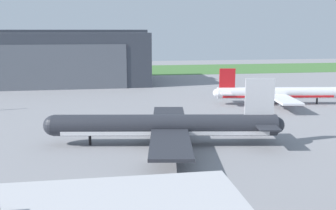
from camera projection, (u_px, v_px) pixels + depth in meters
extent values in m
plane|color=gray|center=(157.00, 156.00, 70.85)|extent=(440.00, 440.00, 0.00)
cube|color=#447539|center=(123.00, 70.00, 221.10)|extent=(440.00, 56.00, 0.08)
cube|color=#383D47|center=(50.00, 58.00, 165.83)|extent=(84.04, 40.72, 21.81)
cube|color=slate|center=(43.00, 68.00, 146.36)|extent=(63.87, 0.30, 17.45)
cube|color=#383D47|center=(49.00, 31.00, 163.61)|extent=(84.04, 9.77, 1.20)
cylinder|color=#282B33|center=(165.00, 125.00, 76.94)|extent=(44.90, 10.83, 4.31)
sphere|color=#282B33|center=(54.00, 125.00, 76.74)|extent=(4.14, 4.14, 4.14)
sphere|color=#282B33|center=(276.00, 125.00, 77.14)|extent=(3.36, 3.36, 3.36)
cube|color=silver|center=(165.00, 131.00, 77.16)|extent=(41.36, 10.35, 0.75)
cube|color=silver|center=(260.00, 97.00, 75.98)|extent=(5.81, 1.25, 7.33)
cube|color=#282B33|center=(259.00, 119.00, 80.19)|extent=(4.87, 6.56, 0.28)
cube|color=#282B33|center=(267.00, 127.00, 73.87)|extent=(4.87, 6.56, 0.28)
cube|color=#282B33|center=(169.00, 116.00, 87.40)|extent=(9.83, 19.58, 0.56)
cube|color=#282B33|center=(170.00, 143.00, 66.69)|extent=(9.83, 19.58, 0.56)
cylinder|color=gray|center=(166.00, 124.00, 86.21)|extent=(4.40, 2.95, 2.37)
cylinder|color=gray|center=(166.00, 149.00, 68.44)|extent=(4.40, 2.95, 2.37)
cylinder|color=black|center=(90.00, 140.00, 77.40)|extent=(0.56, 0.56, 1.94)
cylinder|color=black|center=(174.00, 137.00, 79.78)|extent=(0.56, 0.56, 1.94)
cylinder|color=black|center=(174.00, 143.00, 75.33)|extent=(0.56, 0.56, 1.94)
cylinder|color=silver|center=(277.00, 93.00, 119.26)|extent=(37.66, 8.24, 3.46)
sphere|color=silver|center=(336.00, 92.00, 119.78)|extent=(3.32, 3.32, 3.32)
sphere|color=silver|center=(217.00, 93.00, 118.75)|extent=(2.70, 2.70, 2.70)
cube|color=red|center=(277.00, 96.00, 119.45)|extent=(34.68, 7.89, 0.61)
cube|color=red|center=(227.00, 78.00, 117.93)|extent=(4.89, 1.02, 5.89)
cube|color=silver|center=(226.00, 93.00, 116.17)|extent=(3.97, 5.24, 0.28)
cube|color=silver|center=(223.00, 91.00, 121.32)|extent=(3.97, 5.24, 0.28)
cube|color=silver|center=(284.00, 99.00, 110.44)|extent=(8.03, 16.86, 0.56)
cube|color=silver|center=(266.00, 90.00, 128.22)|extent=(8.03, 16.86, 0.56)
cylinder|color=gray|center=(285.00, 103.00, 111.97)|extent=(3.51, 2.31, 1.90)
cylinder|color=gray|center=(270.00, 94.00, 127.21)|extent=(3.51, 2.31, 1.90)
cylinder|color=black|center=(317.00, 101.00, 120.13)|extent=(0.56, 0.56, 1.94)
cylinder|color=black|center=(274.00, 102.00, 117.96)|extent=(0.56, 0.56, 1.94)
cylinder|color=black|center=(270.00, 100.00, 121.53)|extent=(0.56, 0.56, 1.94)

